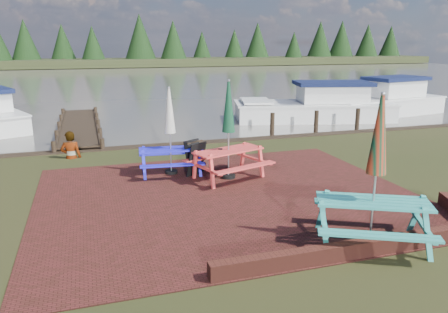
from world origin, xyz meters
name	(u,v)px	position (x,y,z in m)	size (l,w,h in m)	color
ground	(242,212)	(0.00, 0.00, 0.00)	(120.00, 120.00, 0.00)	black
paving	(228,197)	(0.00, 1.00, 0.01)	(9.00, 7.50, 0.02)	#391712
brick_wall	(396,238)	(2.15, -2.42, 0.15)	(6.21, 1.79, 0.30)	#4C1E16
water	(117,80)	(0.00, 37.00, 0.00)	(120.00, 60.00, 0.02)	#4E4B43
far_treeline	(102,45)	(0.00, 66.00, 3.28)	(120.00, 10.00, 8.10)	black
picnic_table_teal	(374,194)	(1.74, -2.20, 0.98)	(2.60, 2.50, 2.79)	teal
picnic_table_red	(229,145)	(0.47, 2.44, 0.94)	(2.38, 2.25, 2.68)	#D73A37
picnic_table_blue	(171,145)	(-0.95, 3.34, 0.86)	(1.92, 1.75, 2.45)	#1F1CD9
chalkboard	(195,158)	(-0.31, 3.07, 0.50)	(0.63, 0.84, 0.96)	black
jetty	(79,126)	(-3.50, 11.28, 0.11)	(1.76, 9.08, 1.00)	black
boat_near	(317,108)	(8.02, 11.07, 0.44)	(8.33, 4.59, 2.14)	silver
boat_far	(385,103)	(12.44, 11.50, 0.47)	(7.50, 3.82, 2.23)	silver
person	(69,132)	(-3.73, 6.04, 0.88)	(0.64, 0.42, 1.77)	gray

